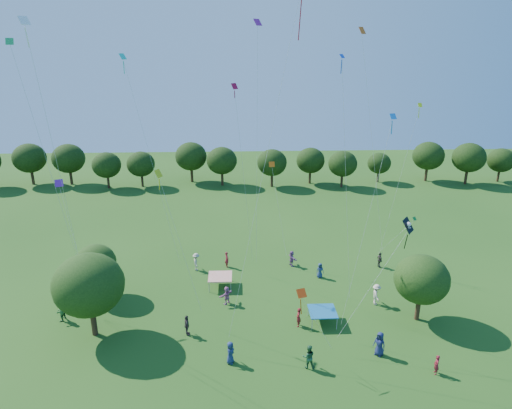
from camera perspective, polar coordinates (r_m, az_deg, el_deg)
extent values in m
cylinder|color=#422B19|center=(38.91, -19.61, -13.75)|extent=(0.44, 0.44, 2.13)
ellipsoid|color=#213F12|center=(37.26, -20.19, -9.41)|extent=(5.36, 5.36, 4.82)
cylinder|color=#422B19|center=(44.29, -19.07, -9.66)|extent=(0.37, 0.37, 1.80)
ellipsoid|color=#213F12|center=(43.21, -19.42, -6.84)|extent=(3.59, 3.59, 3.23)
cylinder|color=#422B19|center=(40.88, 19.55, -12.25)|extent=(0.38, 0.38, 1.86)
ellipsoid|color=#213F12|center=(39.54, 20.01, -8.77)|extent=(4.41, 4.41, 3.97)
cylinder|color=#422B19|center=(82.87, -26.14, 3.01)|extent=(0.45, 0.45, 2.17)
ellipsoid|color=black|center=(82.11, -26.47, 5.22)|extent=(5.22, 5.22, 4.70)
cylinder|color=#422B19|center=(80.23, -22.10, 3.08)|extent=(0.44, 0.44, 2.15)
ellipsoid|color=black|center=(79.46, -22.40, 5.35)|extent=(5.17, 5.17, 4.65)
cylinder|color=#422B19|center=(76.18, -17.96, 2.64)|extent=(0.38, 0.38, 1.87)
ellipsoid|color=black|center=(75.46, -18.19, 4.71)|extent=(4.48, 4.48, 4.03)
cylinder|color=#422B19|center=(75.52, -14.03, 2.87)|extent=(0.38, 0.38, 1.84)
ellipsoid|color=black|center=(74.80, -14.20, 4.92)|extent=(4.42, 4.42, 3.98)
cylinder|color=#422B19|center=(76.60, -8.02, 3.61)|extent=(0.44, 0.44, 2.14)
ellipsoid|color=black|center=(75.79, -8.13, 5.98)|extent=(5.14, 5.14, 4.63)
cylinder|color=#422B19|center=(74.19, -4.24, 3.18)|extent=(0.42, 0.42, 2.03)
ellipsoid|color=black|center=(73.39, -4.30, 5.49)|extent=(4.86, 4.86, 4.37)
cylinder|color=#422B19|center=(73.29, 1.99, 3.00)|extent=(0.40, 0.40, 1.96)
ellipsoid|color=black|center=(72.51, 2.02, 5.26)|extent=(4.71, 4.71, 4.24)
cylinder|color=#422B19|center=(75.51, 6.74, 3.35)|extent=(0.39, 0.39, 1.91)
ellipsoid|color=black|center=(74.77, 6.83, 5.49)|extent=(4.59, 4.59, 4.13)
cylinder|color=#422B19|center=(74.38, 10.66, 2.89)|extent=(0.39, 0.39, 1.89)
ellipsoid|color=black|center=(73.64, 10.79, 5.03)|extent=(4.54, 4.54, 4.08)
cylinder|color=#422B19|center=(78.52, 14.99, 3.31)|extent=(0.33, 0.33, 1.58)
ellipsoid|color=black|center=(77.91, 15.14, 5.01)|extent=(3.80, 3.80, 3.42)
cylinder|color=#422B19|center=(81.47, 20.48, 3.51)|extent=(0.44, 0.44, 2.13)
ellipsoid|color=black|center=(80.71, 20.75, 5.72)|extent=(5.12, 5.12, 4.61)
cylinder|color=#422B19|center=(82.19, 24.75, 3.09)|extent=(0.45, 0.45, 2.18)
ellipsoid|color=black|center=(81.42, 25.08, 5.33)|extent=(5.24, 5.24, 4.72)
cylinder|color=#422B19|center=(86.01, 28.02, 3.13)|extent=(0.37, 0.37, 1.81)
ellipsoid|color=black|center=(85.39, 28.31, 4.90)|extent=(4.35, 4.35, 3.91)
cube|color=red|center=(43.40, -4.50, -8.96)|extent=(2.20, 2.20, 0.08)
cylinder|color=#999999|center=(42.82, -5.89, -10.19)|extent=(0.05, 0.05, 1.10)
cylinder|color=#999999|center=(42.74, -3.17, -10.17)|extent=(0.05, 0.05, 1.10)
cylinder|color=#999999|center=(44.57, -5.74, -8.93)|extent=(0.05, 0.05, 1.10)
cylinder|color=#999999|center=(44.49, -3.14, -8.90)|extent=(0.05, 0.05, 1.10)
cube|color=#155D8E|center=(38.55, 8.32, -13.07)|extent=(2.20, 2.20, 0.08)
cylinder|color=#999999|center=(37.84, 7.02, -14.60)|extent=(0.05, 0.05, 1.10)
cylinder|color=#999999|center=(38.19, 10.08, -14.41)|extent=(0.05, 0.05, 1.10)
cylinder|color=#999999|center=(39.49, 6.55, -12.99)|extent=(0.05, 0.05, 1.10)
cylinder|color=#999999|center=(39.83, 9.47, -12.83)|extent=(0.05, 0.05, 1.10)
imported|color=navy|center=(34.20, -3.23, -18.00)|extent=(0.70, 0.94, 1.70)
imported|color=maroon|center=(47.06, -3.67, -6.86)|extent=(0.60, 0.73, 1.67)
imported|color=#275B2C|center=(41.71, -23.28, -12.13)|extent=(0.71, 0.99, 1.81)
imported|color=beige|center=(41.95, 14.81, -10.82)|extent=(0.61, 1.27, 1.92)
imported|color=#3F3332|center=(37.27, -8.64, -14.71)|extent=(0.67, 1.08, 1.70)
imported|color=#8A518C|center=(47.37, 4.48, -6.73)|extent=(1.04, 1.62, 1.64)
imported|color=#1A214D|center=(35.95, 15.19, -16.46)|extent=(1.01, 1.03, 1.90)
imported|color=maroon|center=(35.57, 21.62, -18.12)|extent=(0.44, 0.60, 1.47)
imported|color=#255834|center=(33.92, 6.59, -18.38)|extent=(0.90, 0.50, 1.81)
imported|color=#B3AD8F|center=(46.66, -7.47, -7.12)|extent=(0.67, 1.26, 1.85)
imported|color=#403833|center=(48.59, 15.20, -6.70)|extent=(0.59, 1.01, 1.62)
imported|color=#AA6393|center=(40.83, -3.68, -11.25)|extent=(1.47, 1.50, 1.66)
imported|color=navy|center=(45.40, 7.99, -8.17)|extent=(0.79, 0.50, 1.52)
imported|color=maroon|center=(38.02, 5.33, -13.86)|extent=(0.48, 0.66, 1.63)
imported|color=#316129|center=(45.13, 18.15, -9.05)|extent=(0.91, 0.93, 1.71)
cube|color=black|center=(33.64, 18.48, -2.49)|extent=(1.11, 1.21, 0.92)
cube|color=black|center=(34.16, 18.23, -4.45)|extent=(0.10, 0.27, 1.18)
sphere|color=white|center=(33.55, 18.54, -2.37)|extent=(0.34, 0.34, 0.34)
cylinder|color=white|center=(33.65, 18.49, -2.81)|extent=(0.25, 0.47, 0.31)
cylinder|color=white|center=(33.65, 18.49, -2.81)|extent=(0.25, 0.47, 0.31)
cylinder|color=beige|center=(34.26, 14.25, -9.79)|extent=(4.75, 1.11, 7.91)
cube|color=red|center=(32.92, 5.54, 22.30)|extent=(0.14, 0.64, 2.94)
cylinder|color=beige|center=(31.69, 0.87, 3.89)|extent=(5.13, 4.10, 23.68)
cube|color=#BD0B30|center=(39.16, -2.71, 14.56)|extent=(0.62, 0.61, 0.47)
cube|color=#BD0B30|center=(39.27, -2.69, 13.60)|extent=(0.06, 0.15, 0.63)
cylinder|color=beige|center=(41.71, -1.47, 2.78)|extent=(1.55, 1.93, 16.81)
cube|color=red|center=(31.48, 5.72, -10.98)|extent=(0.75, 0.63, 0.47)
cube|color=red|center=(32.09, 5.64, -12.60)|extent=(0.19, 0.29, 1.34)
cylinder|color=beige|center=(32.88, 7.61, -14.46)|extent=(2.29, 0.07, 4.18)
cube|color=#EFFF16|center=(44.30, 19.82, 11.62)|extent=(0.44, 0.30, 0.36)
cube|color=#EFFF16|center=(44.43, 19.69, 10.71)|extent=(0.16, 0.22, 0.94)
cylinder|color=beige|center=(45.87, 17.32, 2.27)|extent=(2.12, 0.96, 15.02)
cube|color=#16792A|center=(46.36, 19.21, -1.68)|extent=(0.45, 0.39, 0.30)
cylinder|color=beige|center=(47.66, 17.08, -3.90)|extent=(2.50, 2.07, 4.36)
cube|color=blue|center=(34.16, 10.72, 17.77)|extent=(0.43, 0.41, 0.27)
cube|color=blue|center=(34.23, 10.62, 16.58)|extent=(0.09, 0.23, 0.96)
cylinder|color=beige|center=(36.04, 11.21, 1.87)|extent=(1.93, 0.17, 19.39)
cube|color=#A01A85|center=(40.53, 0.21, 21.83)|extent=(0.79, 0.77, 0.55)
cylinder|color=beige|center=(41.63, 0.12, 6.29)|extent=(0.13, 0.15, 21.76)
cube|color=white|center=(30.61, -27.02, 19.83)|extent=(0.64, 0.67, 0.48)
cube|color=white|center=(30.63, -26.71, 18.15)|extent=(0.08, 0.25, 1.08)
cylinder|color=beige|center=(34.56, -22.94, 1.63)|extent=(0.56, 5.44, 21.35)
cube|color=#0DD1B9|center=(44.09, -16.32, 17.34)|extent=(0.61, 0.70, 0.51)
cube|color=#0DD1B9|center=(44.17, -16.19, 16.12)|extent=(0.12, 0.26, 1.11)
cylinder|color=beige|center=(43.96, -12.77, 4.69)|extent=(4.23, 2.11, 19.06)
cube|color=#EE560E|center=(43.31, 13.14, 20.43)|extent=(0.78, 0.76, 0.60)
cylinder|color=beige|center=(45.02, 14.43, 6.29)|extent=(3.89, 0.29, 21.17)
cube|color=#FE600D|center=(45.67, 2.00, 5.05)|extent=(0.59, 0.35, 0.49)
cylinder|color=beige|center=(46.04, 2.92, -0.88)|extent=(1.44, 2.26, 8.79)
cube|color=yellow|center=(35.29, -12.09, 3.81)|extent=(0.56, 0.72, 0.57)
cube|color=yellow|center=(35.58, -11.98, 2.47)|extent=(0.13, 0.22, 0.93)
cylinder|color=beige|center=(36.29, -9.38, -5.13)|extent=(2.93, 1.53, 10.83)
cube|color=green|center=(34.95, -28.44, 17.50)|extent=(0.53, 0.37, 0.42)
cylinder|color=beige|center=(36.85, -23.73, 1.70)|extent=(2.21, 2.02, 20.29)
cube|color=#177FE6|center=(32.20, 16.77, 10.50)|extent=(0.50, 0.40, 0.35)
cube|color=#177FE6|center=(32.36, 16.61, 9.21)|extent=(0.15, 0.22, 0.94)
cylinder|color=beige|center=(33.68, 13.47, -2.98)|extent=(2.63, 0.44, 15.60)
cube|color=purple|center=(40.28, -23.41, 2.47)|extent=(0.70, 0.55, 0.55)
cylinder|color=beige|center=(40.48, -21.66, -4.73)|extent=(2.12, 2.43, 9.44)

